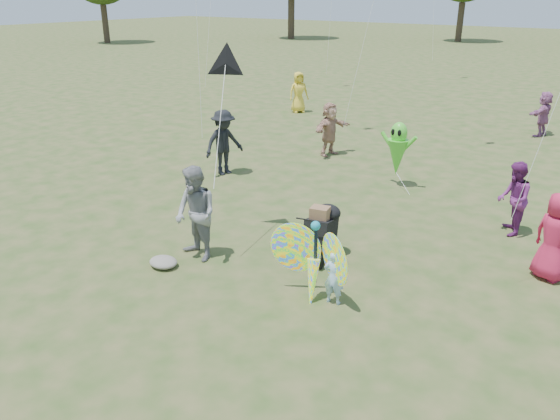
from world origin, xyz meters
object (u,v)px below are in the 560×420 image
object	(u,v)px
child_girl	(334,277)
jogging_stroller	(322,229)
crowd_g	(299,92)
crowd_j	(543,114)
alien_kite	(397,151)
butterfly_kite	(314,262)
crowd_d	(330,129)
crowd_e	(514,199)
adult_man	(196,214)
crowd_b	(224,143)
crowd_a	(555,237)

from	to	relation	value
child_girl	jogging_stroller	xyz separation A→B (m)	(-1.05, 1.32, 0.13)
crowd_g	crowd_j	world-z (taller)	crowd_g
crowd_j	alien_kite	bearing A→B (deg)	-2.34
butterfly_kite	alien_kite	world-z (taller)	alien_kite
crowd_d	crowd_g	bearing A→B (deg)	51.81
crowd_d	crowd_e	size ratio (longest dim) A/B	1.05
crowd_g	jogging_stroller	xyz separation A→B (m)	(8.06, -11.19, -0.24)
child_girl	crowd_d	distance (m)	8.93
jogging_stroller	alien_kite	world-z (taller)	alien_kite
crowd_e	jogging_stroller	bearing A→B (deg)	-60.59
crowd_e	adult_man	bearing A→B (deg)	-65.98
crowd_b	adult_man	bearing A→B (deg)	-128.15
alien_kite	crowd_d	bearing A→B (deg)	152.53
crowd_j	alien_kite	xyz separation A→B (m)	(-1.93, -8.13, 0.18)
crowd_b	crowd_j	bearing A→B (deg)	-15.88
child_girl	crowd_a	xyz separation A→B (m)	(2.73, 3.03, 0.34)
adult_man	crowd_d	xyz separation A→B (m)	(-1.66, 7.72, -0.09)
butterfly_kite	crowd_g	bearing A→B (deg)	124.87
crowd_e	crowd_g	xyz separation A→B (m)	(-10.74, 7.85, 0.06)
crowd_e	crowd_j	xyz separation A→B (m)	(-1.37, 9.54, -0.00)
adult_man	crowd_e	bearing A→B (deg)	59.21
crowd_d	butterfly_kite	xyz separation A→B (m)	(4.30, -7.68, -0.16)
crowd_a	crowd_d	size ratio (longest dim) A/B	0.98
crowd_e	alien_kite	distance (m)	3.59
child_girl	crowd_a	distance (m)	4.09
crowd_a	crowd_j	world-z (taller)	crowd_a
child_girl	crowd_d	size ratio (longest dim) A/B	0.57
jogging_stroller	butterfly_kite	bearing A→B (deg)	-76.02
crowd_b	alien_kite	world-z (taller)	crowd_b
crowd_g	butterfly_kite	xyz separation A→B (m)	(8.76, -12.57, -0.18)
crowd_b	crowd_g	distance (m)	8.85
child_girl	butterfly_kite	xyz separation A→B (m)	(-0.35, -0.06, 0.20)
crowd_j	butterfly_kite	xyz separation A→B (m)	(-0.62, -14.26, -0.12)
crowd_b	jogging_stroller	bearing A→B (deg)	-103.46
crowd_e	jogging_stroller	size ratio (longest dim) A/B	1.44
crowd_d	crowd_e	bearing A→B (deg)	-105.79
crowd_a	crowd_d	distance (m)	8.70
crowd_b	jogging_stroller	distance (m)	5.79
child_girl	adult_man	xyz separation A→B (m)	(-2.99, -0.11, 0.45)
child_girl	crowd_g	world-z (taller)	crowd_g
jogging_stroller	alien_kite	size ratio (longest dim) A/B	0.63
crowd_d	adult_man	bearing A→B (deg)	-158.44
child_girl	crowd_a	size ratio (longest dim) A/B	0.58
crowd_g	crowd_j	size ratio (longest dim) A/B	1.07
butterfly_kite	crowd_b	bearing A→B (deg)	143.22
crowd_a	crowd_e	world-z (taller)	crowd_a
crowd_a	crowd_g	size ratio (longest dim) A/B	0.96
crowd_a	adult_man	bearing A→B (deg)	55.25
crowd_a	crowd_e	size ratio (longest dim) A/B	1.03
child_girl	crowd_j	bearing A→B (deg)	-101.95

